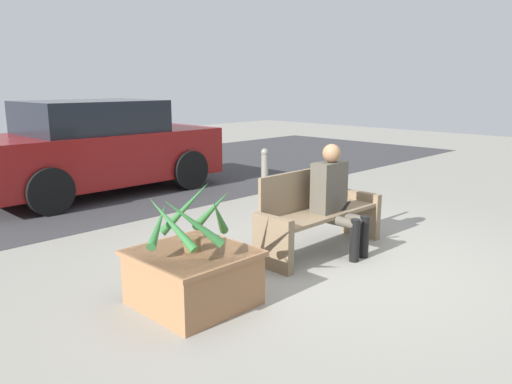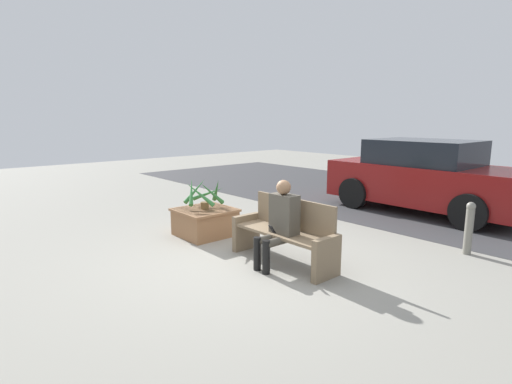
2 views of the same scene
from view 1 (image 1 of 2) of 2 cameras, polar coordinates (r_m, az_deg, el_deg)
The scene contains 8 objects.
ground_plane at distance 5.34m, azimuth 8.53°, elevation -8.30°, with size 30.00×30.00×0.00m, color gray.
road_surface at distance 9.92m, azimuth -20.37°, elevation 0.71°, with size 20.00×6.00×0.01m, color #38383A.
bench at distance 5.67m, azimuth 7.03°, elevation -2.45°, with size 1.71×0.50×0.92m.
person_seated at distance 5.57m, azimuth 9.03°, elevation -0.23°, with size 0.41×0.58×1.22m.
planter_box at distance 4.36m, azimuth -7.21°, elevation -9.42°, with size 0.91×0.94×0.48m.
potted_plant at distance 4.20m, azimuth -7.53°, elevation -3.19°, with size 0.80×0.81×0.56m.
parked_car at distance 9.00m, azimuth -17.72°, elevation 4.81°, with size 4.09×1.98×1.59m.
bollard_post at distance 8.36m, azimuth 1.01°, elevation 2.39°, with size 0.13×0.13×0.81m.
Camera 1 is at (-4.07, -2.91, 1.86)m, focal length 35.00 mm.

